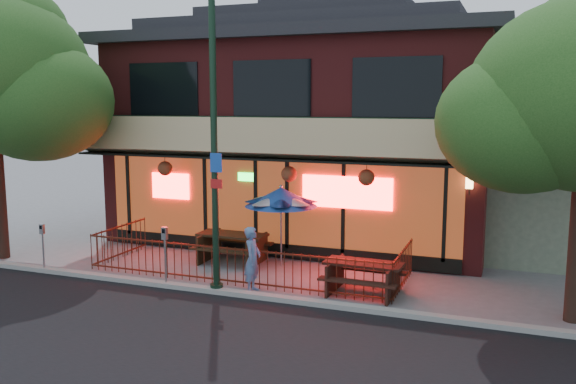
{
  "coord_description": "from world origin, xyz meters",
  "views": [
    {
      "loc": [
        6.75,
        -13.25,
        4.63
      ],
      "look_at": [
        0.96,
        2.0,
        2.19
      ],
      "focal_mm": 38.0,
      "sensor_mm": 36.0,
      "label": 1
    }
  ],
  "objects_px": {
    "picnic_table_right": "(364,273)",
    "parking_meter_near": "(165,247)",
    "street_light": "(215,164)",
    "patio_umbrella": "(281,197)",
    "pedestrian": "(253,259)",
    "parking_meter_far": "(43,240)",
    "picnic_table_left": "(232,243)"
  },
  "relations": [
    {
      "from": "street_light",
      "to": "picnic_table_right",
      "type": "distance_m",
      "value": 4.44
    },
    {
      "from": "patio_umbrella",
      "to": "parking_meter_near",
      "type": "relative_size",
      "value": 1.52
    },
    {
      "from": "picnic_table_right",
      "to": "parking_meter_far",
      "type": "xyz_separation_m",
      "value": [
        -8.66,
        -1.18,
        0.37
      ]
    },
    {
      "from": "street_light",
      "to": "picnic_table_left",
      "type": "distance_m",
      "value": 3.8
    },
    {
      "from": "parking_meter_near",
      "to": "picnic_table_left",
      "type": "bearing_deg",
      "value": 78.95
    },
    {
      "from": "picnic_table_left",
      "to": "parking_meter_near",
      "type": "relative_size",
      "value": 1.3
    },
    {
      "from": "patio_umbrella",
      "to": "parking_meter_far",
      "type": "distance_m",
      "value": 6.61
    },
    {
      "from": "street_light",
      "to": "picnic_table_left",
      "type": "bearing_deg",
      "value": 107.89
    },
    {
      "from": "street_light",
      "to": "patio_umbrella",
      "type": "distance_m",
      "value": 3.09
    },
    {
      "from": "picnic_table_left",
      "to": "patio_umbrella",
      "type": "xyz_separation_m",
      "value": [
        1.45,
        0.15,
        1.42
      ]
    },
    {
      "from": "pedestrian",
      "to": "picnic_table_right",
      "type": "bearing_deg",
      "value": -79.29
    },
    {
      "from": "pedestrian",
      "to": "patio_umbrella",
      "type": "bearing_deg",
      "value": -0.66
    },
    {
      "from": "street_light",
      "to": "parking_meter_near",
      "type": "bearing_deg",
      "value": -176.81
    },
    {
      "from": "picnic_table_right",
      "to": "parking_meter_far",
      "type": "distance_m",
      "value": 8.74
    },
    {
      "from": "patio_umbrella",
      "to": "pedestrian",
      "type": "distance_m",
      "value": 2.74
    },
    {
      "from": "picnic_table_left",
      "to": "parking_meter_near",
      "type": "xyz_separation_m",
      "value": [
        -0.53,
        -2.73,
        0.48
      ]
    },
    {
      "from": "picnic_table_left",
      "to": "picnic_table_right",
      "type": "height_order",
      "value": "picnic_table_left"
    },
    {
      "from": "picnic_table_left",
      "to": "patio_umbrella",
      "type": "relative_size",
      "value": 0.85
    },
    {
      "from": "parking_meter_near",
      "to": "parking_meter_far",
      "type": "relative_size",
      "value": 1.15
    },
    {
      "from": "parking_meter_near",
      "to": "parking_meter_far",
      "type": "xyz_separation_m",
      "value": [
        -3.87,
        0.0,
        -0.14
      ]
    },
    {
      "from": "pedestrian",
      "to": "parking_meter_near",
      "type": "xyz_separation_m",
      "value": [
        -2.2,
        -0.42,
        0.23
      ]
    },
    {
      "from": "street_light",
      "to": "picnic_table_right",
      "type": "bearing_deg",
      "value": 17.97
    },
    {
      "from": "parking_meter_far",
      "to": "pedestrian",
      "type": "bearing_deg",
      "value": 3.94
    },
    {
      "from": "pedestrian",
      "to": "parking_meter_far",
      "type": "bearing_deg",
      "value": 88.23
    },
    {
      "from": "picnic_table_right",
      "to": "parking_meter_far",
      "type": "bearing_deg",
      "value": -172.24
    },
    {
      "from": "street_light",
      "to": "picnic_table_right",
      "type": "relative_size",
      "value": 3.65
    },
    {
      "from": "picnic_table_right",
      "to": "parking_meter_near",
      "type": "xyz_separation_m",
      "value": [
        -4.79,
        -1.18,
        0.51
      ]
    },
    {
      "from": "picnic_table_left",
      "to": "pedestrian",
      "type": "distance_m",
      "value": 2.86
    },
    {
      "from": "patio_umbrella",
      "to": "picnic_table_right",
      "type": "bearing_deg",
      "value": -31.23
    },
    {
      "from": "patio_umbrella",
      "to": "parking_meter_far",
      "type": "height_order",
      "value": "patio_umbrella"
    },
    {
      "from": "street_light",
      "to": "picnic_table_right",
      "type": "xyz_separation_m",
      "value": [
        3.4,
        1.1,
        -2.62
      ]
    },
    {
      "from": "street_light",
      "to": "parking_meter_near",
      "type": "distance_m",
      "value": 2.53
    }
  ]
}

